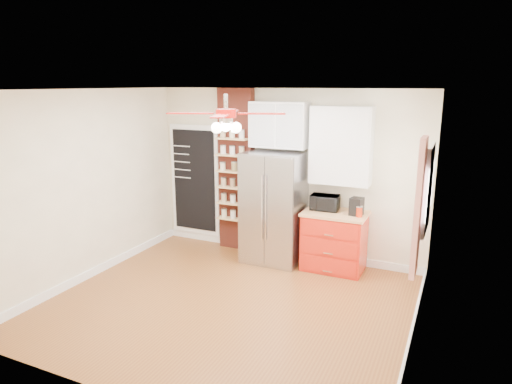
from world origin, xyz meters
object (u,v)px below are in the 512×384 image
at_px(coffee_maker, 357,206).
at_px(pantry_jar_oats, 223,167).
at_px(toaster_oven, 325,203).
at_px(fridge, 274,208).
at_px(red_cabinet, 334,241).
at_px(canister_left, 359,212).
at_px(ceiling_fan, 226,114).

xyz_separation_m(coffee_maker, pantry_jar_oats, (-2.25, 0.10, 0.40)).
xyz_separation_m(toaster_oven, coffee_maker, (0.50, -0.08, 0.02)).
relative_size(fridge, red_cabinet, 1.86).
relative_size(fridge, coffee_maker, 6.69).
bearing_deg(red_cabinet, pantry_jar_oats, 177.71).
xyz_separation_m(canister_left, pantry_jar_oats, (-2.31, 0.17, 0.46)).
xyz_separation_m(red_cabinet, ceiling_fan, (-0.92, -1.68, 1.97)).
relative_size(ceiling_fan, canister_left, 9.68).
distance_m(ceiling_fan, canister_left, 2.51).
bearing_deg(toaster_oven, fridge, -175.84).
height_order(red_cabinet, ceiling_fan, ceiling_fan).
bearing_deg(canister_left, ceiling_fan, -129.08).
bearing_deg(red_cabinet, coffee_maker, -3.53).
height_order(fridge, red_cabinet, fridge).
bearing_deg(toaster_oven, red_cabinet, -22.05).
relative_size(fridge, toaster_oven, 4.18).
bearing_deg(canister_left, red_cabinet, 166.08).
bearing_deg(red_cabinet, toaster_oven, 161.82).
height_order(coffee_maker, canister_left, coffee_maker).
bearing_deg(coffee_maker, pantry_jar_oats, -174.12).
relative_size(coffee_maker, pantry_jar_oats, 2.12).
bearing_deg(toaster_oven, ceiling_fan, -116.76).
relative_size(toaster_oven, pantry_jar_oats, 3.39).
distance_m(red_cabinet, canister_left, 0.64).
bearing_deg(pantry_jar_oats, coffee_maker, -2.46).
distance_m(toaster_oven, canister_left, 0.58).
xyz_separation_m(red_cabinet, toaster_oven, (-0.19, 0.06, 0.56)).
bearing_deg(canister_left, toaster_oven, 164.64).
bearing_deg(fridge, pantry_jar_oats, 172.52).
bearing_deg(coffee_maker, canister_left, -43.56).
distance_m(fridge, canister_left, 1.34).
xyz_separation_m(fridge, red_cabinet, (0.97, 0.05, -0.42)).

